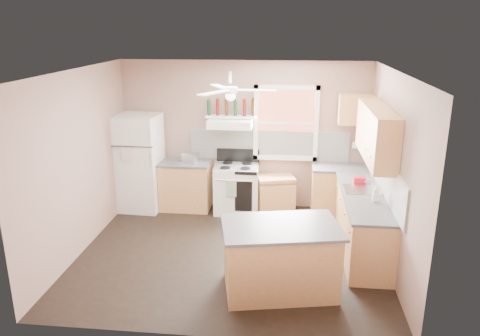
# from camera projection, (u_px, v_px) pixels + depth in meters

# --- Properties ---
(floor) EXTENTS (4.50, 4.50, 0.00)m
(floor) POSITION_uv_depth(u_px,v_px,m) (231.00, 252.00, 7.07)
(floor) COLOR black
(floor) RESTS_ON ground
(ceiling) EXTENTS (4.50, 4.50, 0.00)m
(ceiling) POSITION_uv_depth(u_px,v_px,m) (230.00, 71.00, 6.27)
(ceiling) COLOR white
(ceiling) RESTS_ON ground
(wall_back) EXTENTS (4.50, 0.05, 2.70)m
(wall_back) POSITION_uv_depth(u_px,v_px,m) (245.00, 135.00, 8.59)
(wall_back) COLOR #8A6B5D
(wall_back) RESTS_ON ground
(wall_right) EXTENTS (0.05, 4.00, 2.70)m
(wall_right) POSITION_uv_depth(u_px,v_px,m) (395.00, 172.00, 6.43)
(wall_right) COLOR #8A6B5D
(wall_right) RESTS_ON ground
(wall_left) EXTENTS (0.05, 4.00, 2.70)m
(wall_left) POSITION_uv_depth(u_px,v_px,m) (78.00, 162.00, 6.90)
(wall_left) COLOR #8A6B5D
(wall_left) RESTS_ON ground
(backsplash_back) EXTENTS (2.90, 0.03, 0.55)m
(backsplash_back) POSITION_uv_depth(u_px,v_px,m) (269.00, 145.00, 8.56)
(backsplash_back) COLOR white
(backsplash_back) RESTS_ON wall_back
(backsplash_right) EXTENTS (0.03, 2.60, 0.55)m
(backsplash_right) POSITION_uv_depth(u_px,v_px,m) (386.00, 178.00, 6.77)
(backsplash_right) COLOR white
(backsplash_right) RESTS_ON wall_right
(window_view) EXTENTS (1.00, 0.02, 1.20)m
(window_view) POSITION_uv_depth(u_px,v_px,m) (286.00, 123.00, 8.40)
(window_view) COLOR brown
(window_view) RESTS_ON wall_back
(window_frame) EXTENTS (1.16, 0.07, 1.36)m
(window_frame) POSITION_uv_depth(u_px,v_px,m) (286.00, 123.00, 8.37)
(window_frame) COLOR white
(window_frame) RESTS_ON wall_back
(refrigerator) EXTENTS (0.78, 0.76, 1.76)m
(refrigerator) POSITION_uv_depth(u_px,v_px,m) (140.00, 163.00, 8.53)
(refrigerator) COLOR white
(refrigerator) RESTS_ON floor
(base_cabinet_left) EXTENTS (0.90, 0.60, 0.86)m
(base_cabinet_left) POSITION_uv_depth(u_px,v_px,m) (186.00, 186.00, 8.66)
(base_cabinet_left) COLOR #AD7C48
(base_cabinet_left) RESTS_ON floor
(counter_left) EXTENTS (0.92, 0.62, 0.04)m
(counter_left) POSITION_uv_depth(u_px,v_px,m) (185.00, 163.00, 8.53)
(counter_left) COLOR #474749
(counter_left) RESTS_ON base_cabinet_left
(toaster) EXTENTS (0.32, 0.26, 0.18)m
(toaster) POSITION_uv_depth(u_px,v_px,m) (190.00, 158.00, 8.46)
(toaster) COLOR silver
(toaster) RESTS_ON counter_left
(stove) EXTENTS (0.82, 0.68, 0.86)m
(stove) POSITION_uv_depth(u_px,v_px,m) (236.00, 189.00, 8.52)
(stove) COLOR white
(stove) RESTS_ON floor
(range_hood) EXTENTS (0.78, 0.50, 0.14)m
(range_hood) POSITION_uv_depth(u_px,v_px,m) (230.00, 123.00, 8.27)
(range_hood) COLOR white
(range_hood) RESTS_ON wall_back
(bottle_shelf) EXTENTS (0.90, 0.26, 0.03)m
(bottle_shelf) POSITION_uv_depth(u_px,v_px,m) (231.00, 117.00, 8.36)
(bottle_shelf) COLOR white
(bottle_shelf) RESTS_ON range_hood
(cart) EXTENTS (0.75, 0.60, 0.66)m
(cart) POSITION_uv_depth(u_px,v_px,m) (275.00, 194.00, 8.57)
(cart) COLOR #AD7C48
(cart) RESTS_ON floor
(base_cabinet_corner) EXTENTS (1.00, 0.60, 0.86)m
(base_cabinet_corner) POSITION_uv_depth(u_px,v_px,m) (340.00, 192.00, 8.37)
(base_cabinet_corner) COLOR #AD7C48
(base_cabinet_corner) RESTS_ON floor
(base_cabinet_right) EXTENTS (0.60, 2.20, 0.86)m
(base_cabinet_right) POSITION_uv_depth(u_px,v_px,m) (362.00, 224.00, 7.02)
(base_cabinet_right) COLOR #AD7C48
(base_cabinet_right) RESTS_ON floor
(counter_corner) EXTENTS (1.02, 0.62, 0.04)m
(counter_corner) POSITION_uv_depth(u_px,v_px,m) (341.00, 168.00, 8.24)
(counter_corner) COLOR #474749
(counter_corner) RESTS_ON base_cabinet_corner
(counter_right) EXTENTS (0.62, 2.22, 0.04)m
(counter_right) POSITION_uv_depth(u_px,v_px,m) (364.00, 196.00, 6.89)
(counter_right) COLOR #474749
(counter_right) RESTS_ON base_cabinet_right
(sink) EXTENTS (0.55, 0.45, 0.03)m
(sink) POSITION_uv_depth(u_px,v_px,m) (362.00, 190.00, 7.08)
(sink) COLOR silver
(sink) RESTS_ON counter_right
(faucet) EXTENTS (0.03, 0.03, 0.14)m
(faucet) POSITION_uv_depth(u_px,v_px,m) (373.00, 186.00, 7.04)
(faucet) COLOR silver
(faucet) RESTS_ON sink
(upper_cabinet_right) EXTENTS (0.33, 1.80, 0.76)m
(upper_cabinet_right) POSITION_uv_depth(u_px,v_px,m) (377.00, 134.00, 6.80)
(upper_cabinet_right) COLOR #AD7C48
(upper_cabinet_right) RESTS_ON wall_right
(upper_cabinet_corner) EXTENTS (0.60, 0.33, 0.52)m
(upper_cabinet_corner) POSITION_uv_depth(u_px,v_px,m) (356.00, 109.00, 8.04)
(upper_cabinet_corner) COLOR #AD7C48
(upper_cabinet_corner) RESTS_ON wall_back
(paper_towel) EXTENTS (0.26, 0.12, 0.12)m
(paper_towel) POSITION_uv_depth(u_px,v_px,m) (360.00, 146.00, 8.25)
(paper_towel) COLOR white
(paper_towel) RESTS_ON wall_back
(island) EXTENTS (1.53, 1.13, 0.86)m
(island) POSITION_uv_depth(u_px,v_px,m) (280.00, 259.00, 5.97)
(island) COLOR #AD7C48
(island) RESTS_ON floor
(island_top) EXTENTS (1.62, 1.23, 0.04)m
(island_top) POSITION_uv_depth(u_px,v_px,m) (281.00, 227.00, 5.84)
(island_top) COLOR #474749
(island_top) RESTS_ON island
(ceiling_fan_hub) EXTENTS (0.20, 0.20, 0.08)m
(ceiling_fan_hub) POSITION_uv_depth(u_px,v_px,m) (230.00, 90.00, 6.34)
(ceiling_fan_hub) COLOR white
(ceiling_fan_hub) RESTS_ON ceiling
(soap_bottle) EXTENTS (0.12, 0.12, 0.26)m
(soap_bottle) POSITION_uv_depth(u_px,v_px,m) (376.00, 193.00, 6.58)
(soap_bottle) COLOR silver
(soap_bottle) RESTS_ON counter_right
(red_caddy) EXTENTS (0.18, 0.13, 0.10)m
(red_caddy) POSITION_uv_depth(u_px,v_px,m) (359.00, 180.00, 7.36)
(red_caddy) COLOR red
(red_caddy) RESTS_ON counter_right
(wine_bottles) EXTENTS (0.86, 0.06, 0.31)m
(wine_bottles) POSITION_uv_depth(u_px,v_px,m) (231.00, 108.00, 8.31)
(wine_bottles) COLOR #143819
(wine_bottles) RESTS_ON bottle_shelf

